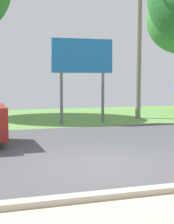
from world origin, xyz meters
The scene contains 3 objects.
ground_plane centered at (0.00, 2.95, -0.05)m, with size 40.00×22.00×0.20m.
utility_pole centered at (4.62, 8.08, 3.54)m, with size 1.80×0.24×6.73m.
roadside_billboard centered at (1.60, 7.09, 2.55)m, with size 2.60×0.12×3.50m.
Camera 1 is at (-2.73, -7.35, 1.97)m, focal length 58.10 mm.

